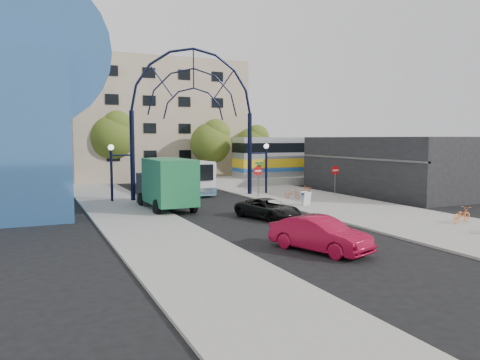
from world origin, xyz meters
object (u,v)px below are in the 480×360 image
sandwich_board (306,197)px  bike_near_a (292,193)px  bike_near_b (306,192)px  stop_sign (258,174)px  green_truck (166,184)px  tree_north_a (212,141)px  red_sedan (320,234)px  street_name_sign (259,171)px  bike_far_a (462,215)px  do_not_enter_sign (335,173)px  tree_north_c (253,143)px  gateway_arch (194,92)px  black_suv (268,209)px  train_car (338,156)px  tree_north_b (113,135)px  city_bus (179,175)px

sandwich_board → bike_near_a: size_ratio=0.65×
sandwich_board → bike_near_a: bearing=72.8°
sandwich_board → bike_near_b: 4.07m
stop_sign → green_truck: (-8.59, -3.02, -0.24)m
tree_north_a → red_sedan: (-7.09, -31.39, -3.85)m
red_sedan → bike_near_a: (7.77, 15.35, -0.23)m
street_name_sign → tree_north_a: bearing=86.0°
bike_near_a → bike_far_a: bearing=-101.1°
do_not_enter_sign → tree_north_c: 18.11m
gateway_arch → black_suv: size_ratio=3.10×
bike_far_a → sandwich_board: bearing=12.4°
stop_sign → black_suv: size_ratio=0.57×
street_name_sign → bike_far_a: (4.74, -16.09, -1.57)m
green_truck → bike_near_a: 10.71m
bike_near_a → stop_sign: bearing=109.1°
train_car → tree_north_b: bearing=161.6°
green_truck → bike_far_a: (13.73, -12.47, -1.19)m
black_suv → bike_near_a: (5.92, 7.09, -0.09)m
tree_north_b → bike_near_a: tree_north_b is taller
stop_sign → tree_north_b: size_ratio=0.31×
street_name_sign → train_car: size_ratio=0.11×
gateway_arch → green_truck: bearing=-127.1°
do_not_enter_sign → red_sedan: do_not_enter_sign is taller
black_suv → red_sedan: 8.47m
stop_sign → black_suv: (-3.92, -9.21, -1.38)m
city_bus → black_suv: 16.12m
sandwich_board → tree_north_a: 20.33m
train_car → tree_north_b: 25.27m
tree_north_c → city_bus: (-11.90, -9.05, -2.73)m
do_not_enter_sign → red_sedan: (-11.96, -15.47, -1.22)m
train_car → black_suv: 27.20m
street_name_sign → bike_near_b: street_name_sign is taller
do_not_enter_sign → bike_near_a: do_not_enter_sign is taller
stop_sign → bike_near_b: bearing=-40.9°
tree_north_b → city_bus: 12.36m
tree_north_a → bike_near_a: tree_north_a is taller
train_car → tree_north_a: tree_north_a is taller
bike_far_a → bike_near_b: bearing=-2.8°
bike_near_a → bike_near_b: 1.13m
gateway_arch → city_bus: 8.54m
tree_north_b → red_sedan: (2.91, -35.39, -4.51)m
green_truck → bike_far_a: green_truck is taller
tree_north_b → bike_near_b: tree_north_b is taller
red_sedan → bike_near_b: 17.26m
gateway_arch → bike_near_a: gateway_arch is taller
green_truck → red_sedan: size_ratio=1.53×
city_bus → stop_sign: bearing=-60.3°
gateway_arch → black_suv: 13.77m
tree_north_a → red_sedan: tree_north_a is taller
bike_near_b → train_car: bearing=50.8°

